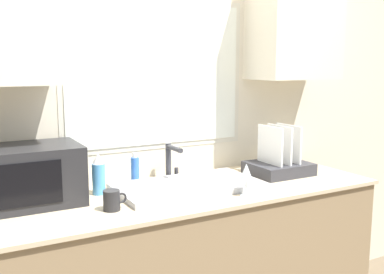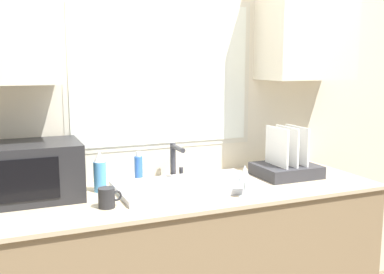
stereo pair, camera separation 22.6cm
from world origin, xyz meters
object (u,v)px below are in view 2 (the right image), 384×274
object	(u,v)px
faucet	(175,158)
mug_near_sink	(107,198)
microwave	(29,171)
wine_glass	(245,174)
dish_rack	(286,165)
spray_bottle	(100,172)
soap_bottle	(139,169)

from	to	relation	value
faucet	mug_near_sink	xyz separation A→B (m)	(-0.47, -0.36, -0.08)
microwave	mug_near_sink	bearing A→B (deg)	-41.43
mug_near_sink	wine_glass	bearing A→B (deg)	-8.52
dish_rack	spray_bottle	xyz separation A→B (m)	(-1.06, 0.10, 0.04)
soap_bottle	spray_bottle	bearing A→B (deg)	-157.15
microwave	wine_glass	xyz separation A→B (m)	(0.96, -0.37, -0.02)
dish_rack	mug_near_sink	size ratio (longest dim) A/B	3.14
wine_glass	dish_rack	bearing A→B (deg)	32.27
faucet	soap_bottle	bearing A→B (deg)	175.98
soap_bottle	dish_rack	bearing A→B (deg)	-13.66
microwave	dish_rack	world-z (taller)	dish_rack
microwave	soap_bottle	distance (m)	0.58
dish_rack	soap_bottle	distance (m)	0.85
spray_bottle	mug_near_sink	distance (m)	0.28
mug_near_sink	spray_bottle	bearing A→B (deg)	85.02
faucet	spray_bottle	xyz separation A→B (m)	(-0.44, -0.08, -0.02)
spray_bottle	soap_bottle	size ratio (longest dim) A/B	1.21
faucet	soap_bottle	distance (m)	0.22
mug_near_sink	wine_glass	size ratio (longest dim) A/B	0.67
spray_bottle	soap_bottle	xyz separation A→B (m)	(0.23, 0.10, -0.02)
microwave	spray_bottle	bearing A→B (deg)	-0.07
faucet	dish_rack	world-z (taller)	dish_rack
dish_rack	soap_bottle	world-z (taller)	dish_rack
microwave	spray_bottle	world-z (taller)	microwave
soap_bottle	wine_glass	xyz separation A→B (m)	(0.40, -0.47, 0.04)
dish_rack	wine_glass	xyz separation A→B (m)	(-0.43, -0.27, 0.05)
spray_bottle	mug_near_sink	world-z (taller)	spray_bottle
spray_bottle	mug_near_sink	xyz separation A→B (m)	(-0.02, -0.27, -0.05)
faucet	wine_glass	size ratio (longest dim) A/B	1.26
faucet	spray_bottle	bearing A→B (deg)	-169.40
microwave	spray_bottle	distance (m)	0.34
microwave	mug_near_sink	size ratio (longest dim) A/B	4.38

